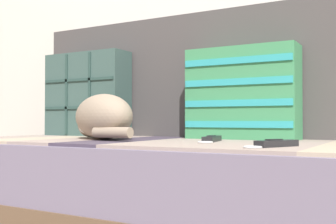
# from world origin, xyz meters

# --- Properties ---
(couch) EXTENTS (1.83, 0.81, 0.38)m
(couch) POSITION_xyz_m (0.00, 0.14, 0.19)
(couch) COLOR brown
(couch) RESTS_ON ground_plane
(sofa_backrest) EXTENTS (1.80, 0.14, 0.53)m
(sofa_backrest) POSITION_xyz_m (0.00, 0.48, 0.65)
(sofa_backrest) COLOR #474242
(sofa_backrest) RESTS_ON couch
(throw_pillow_quilted) EXTENTS (0.42, 0.14, 0.39)m
(throw_pillow_quilted) POSITION_xyz_m (-0.61, 0.33, 0.57)
(throw_pillow_quilted) COLOR #38514C
(throw_pillow_quilted) RESTS_ON couch
(throw_pillow_striped) EXTENTS (0.42, 0.14, 0.35)m
(throw_pillow_striped) POSITION_xyz_m (0.15, 0.33, 0.55)
(throw_pillow_striped) COLOR #3D8956
(throw_pillow_striped) RESTS_ON couch
(sleeping_cat) EXTENTS (0.39, 0.34, 0.17)m
(sleeping_cat) POSITION_xyz_m (-0.31, 0.07, 0.46)
(sleeping_cat) COLOR gray
(sleeping_cat) RESTS_ON couch
(game_remote_near) EXTENTS (0.08, 0.20, 0.02)m
(game_remote_near) POSITION_xyz_m (0.13, 0.10, 0.39)
(game_remote_near) COLOR black
(game_remote_near) RESTS_ON couch
(game_remote_far) EXTENTS (0.12, 0.19, 0.02)m
(game_remote_far) POSITION_xyz_m (0.39, -0.08, 0.39)
(game_remote_far) COLOR black
(game_remote_far) RESTS_ON couch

